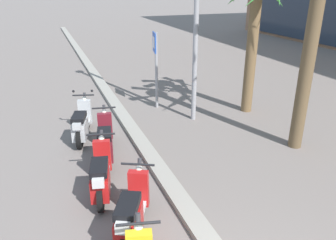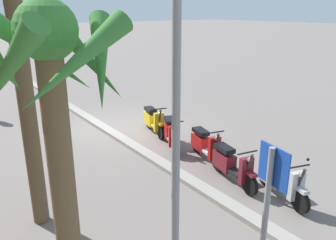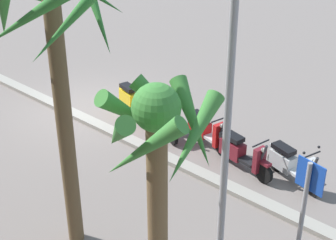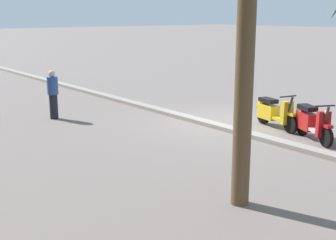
{
  "view_description": "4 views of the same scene",
  "coord_description": "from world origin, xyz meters",
  "views": [
    {
      "loc": [
        1.41,
        -1.5,
        3.81
      ],
      "look_at": [
        -5.29,
        1.03,
        0.83
      ],
      "focal_mm": 35.75,
      "sensor_mm": 36.0,
      "label": 1
    },
    {
      "loc": [
        -11.03,
        5.53,
        4.24
      ],
      "look_at": [
        -3.58,
        0.19,
        1.25
      ],
      "focal_mm": 36.47,
      "sensor_mm": 36.0,
      "label": 2
    },
    {
      "loc": [
        -11.43,
        9.08,
        7.24
      ],
      "look_at": [
        -3.57,
        0.19,
        0.95
      ],
      "focal_mm": 54.76,
      "sensor_mm": 36.0,
      "label": 3
    },
    {
      "loc": [
        -9.49,
        9.73,
        3.26
      ],
      "look_at": [
        -2.54,
        4.18,
        1.18
      ],
      "focal_mm": 48.4,
      "sensor_mm": 36.0,
      "label": 4
    }
  ],
  "objects": [
    {
      "name": "palm_tree_far_corner",
      "position": [
        -4.46,
        4.11,
        4.42
      ],
      "size": [
        2.57,
        2.63,
        5.82
      ],
      "color": "brown",
      "rests_on": "ground"
    },
    {
      "name": "street_lamp",
      "position": [
        -6.98,
        2.48,
        4.51
      ],
      "size": [
        0.36,
        0.36,
        7.51
      ],
      "color": "#939399",
      "rests_on": "ground"
    },
    {
      "name": "curb_strip",
      "position": [
        0.0,
        0.53,
        0.06
      ],
      "size": [
        60.0,
        0.36,
        0.12
      ],
      "primitive_type": "cube",
      "color": "gray",
      "rests_on": "ground"
    },
    {
      "name": "scooter_red_far_back",
      "position": [
        -2.75,
        -0.52,
        0.46
      ],
      "size": [
        1.6,
        0.92,
        1.04
      ],
      "color": "black",
      "rests_on": "ground"
    },
    {
      "name": "ground_plane",
      "position": [
        0.0,
        0.0,
        0.0
      ],
      "size": [
        200.0,
        200.0,
        0.0
      ],
      "primitive_type": "plane",
      "color": "slate"
    },
    {
      "name": "palm_tree_near_sign",
      "position": [
        -7.03,
        4.32,
        3.27
      ],
      "size": [
        1.85,
        1.89,
        4.38
      ],
      "color": "brown",
      "rests_on": "ground"
    },
    {
      "name": "scooter_silver_last_in_row",
      "position": [
        -6.71,
        -0.78,
        0.44
      ],
      "size": [
        1.73,
        0.76,
        1.17
      ],
      "color": "black",
      "rests_on": "ground"
    },
    {
      "name": "crossing_sign",
      "position": [
        -8.31,
        1.77,
        1.5
      ],
      "size": [
        0.59,
        0.17,
        2.4
      ],
      "color": "#939399",
      "rests_on": "ground"
    },
    {
      "name": "scooter_yellow_gap_after_mid",
      "position": [
        -1.28,
        -0.8,
        0.45
      ],
      "size": [
        1.75,
        0.72,
        1.04
      ],
      "color": "black",
      "rests_on": "ground"
    },
    {
      "name": "scooter_red_mid_centre",
      "position": [
        -4.1,
        -0.76,
        0.45
      ],
      "size": [
        1.71,
        0.7,
        1.04
      ],
      "color": "black",
      "rests_on": "ground"
    },
    {
      "name": "scooter_maroon_lead_nearest",
      "position": [
        -5.49,
        -0.42,
        0.45
      ],
      "size": [
        1.83,
        0.68,
        1.04
      ],
      "color": "black",
      "rests_on": "ground"
    }
  ]
}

